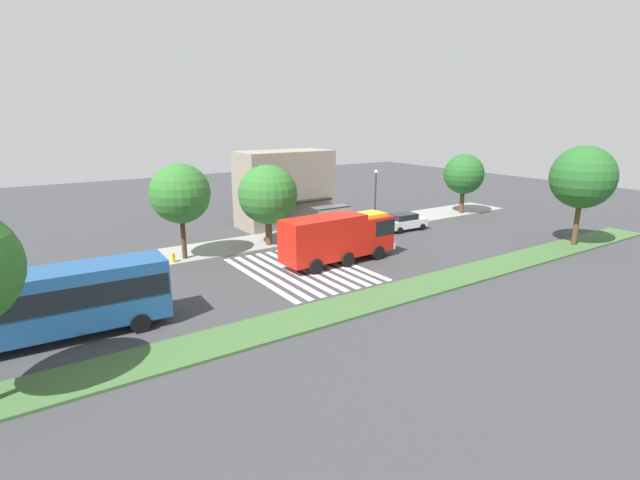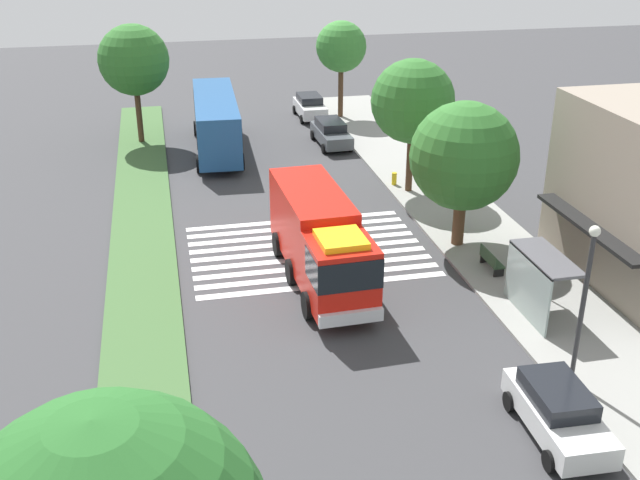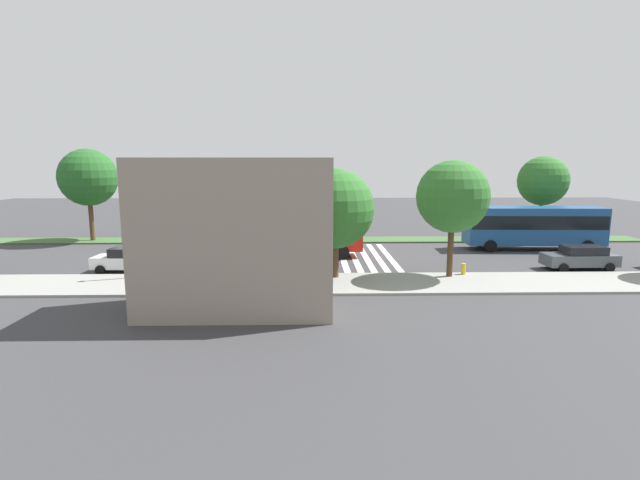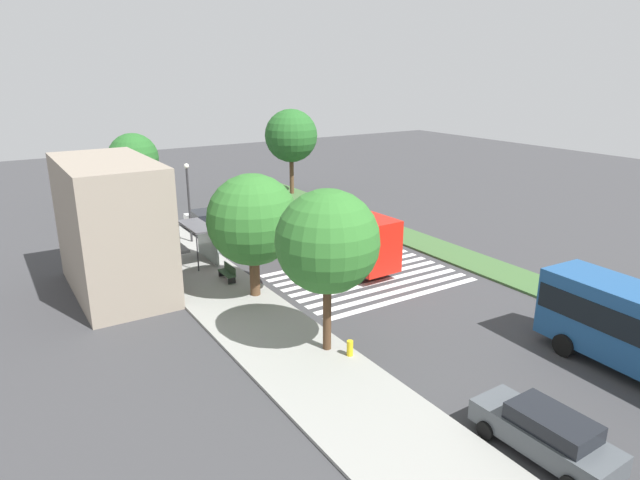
# 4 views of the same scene
# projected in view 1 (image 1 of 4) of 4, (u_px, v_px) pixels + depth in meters

# --- Properties ---
(ground_plane) EXTENTS (120.00, 120.00, 0.00)m
(ground_plane) POSITION_uv_depth(u_px,v_px,m) (322.00, 265.00, 35.04)
(ground_plane) COLOR #38383A
(sidewalk) EXTENTS (60.00, 4.85, 0.14)m
(sidewalk) POSITION_uv_depth(u_px,v_px,m) (269.00, 240.00, 41.78)
(sidewalk) COLOR gray
(sidewalk) RESTS_ON ground_plane
(median_strip) EXTENTS (60.00, 3.00, 0.14)m
(median_strip) POSITION_uv_depth(u_px,v_px,m) (391.00, 295.00, 29.00)
(median_strip) COLOR #3D6033
(median_strip) RESTS_ON ground_plane
(crosswalk) EXTENTS (7.65, 10.78, 0.01)m
(crosswalk) POSITION_uv_depth(u_px,v_px,m) (303.00, 269.00, 34.11)
(crosswalk) COLOR silver
(crosswalk) RESTS_ON ground_plane
(fire_truck) EXTENTS (9.44, 3.04, 3.65)m
(fire_truck) POSITION_uv_depth(u_px,v_px,m) (341.00, 236.00, 35.33)
(fire_truck) COLOR red
(fire_truck) RESTS_ON ground_plane
(parked_car_mid) EXTENTS (4.80, 2.09, 1.64)m
(parked_car_mid) POSITION_uv_depth(u_px,v_px,m) (43.00, 281.00, 29.19)
(parked_car_mid) COLOR #474C51
(parked_car_mid) RESTS_ON ground_plane
(parked_car_east) EXTENTS (4.40, 2.14, 1.65)m
(parked_car_east) POSITION_uv_depth(u_px,v_px,m) (405.00, 222.00, 45.61)
(parked_car_east) COLOR silver
(parked_car_east) RESTS_ON ground_plane
(transit_bus) EXTENTS (11.25, 3.24, 3.56)m
(transit_bus) POSITION_uv_depth(u_px,v_px,m) (47.00, 300.00, 22.73)
(transit_bus) COLOR navy
(transit_bus) RESTS_ON ground_plane
(bus_stop_shelter) EXTENTS (3.50, 1.40, 2.46)m
(bus_stop_shelter) POSITION_uv_depth(u_px,v_px,m) (333.00, 214.00, 43.80)
(bus_stop_shelter) COLOR #4C4C51
(bus_stop_shelter) RESTS_ON sidewalk
(bench_near_shelter) EXTENTS (1.60, 0.50, 0.90)m
(bench_near_shelter) POSITION_uv_depth(u_px,v_px,m) (296.00, 234.00, 41.98)
(bench_near_shelter) COLOR #2D472D
(bench_near_shelter) RESTS_ON sidewalk
(street_lamp) EXTENTS (0.36, 0.36, 5.67)m
(street_lamp) POSITION_uv_depth(u_px,v_px,m) (375.00, 194.00, 45.15)
(street_lamp) COLOR #2D2D30
(street_lamp) RESTS_ON sidewalk
(storefront_building) EXTENTS (9.21, 5.40, 7.45)m
(storefront_building) POSITION_uv_depth(u_px,v_px,m) (285.00, 189.00, 46.99)
(storefront_building) COLOR gray
(storefront_building) RESTS_ON ground_plane
(sidewalk_tree_west) EXTENTS (4.47, 4.47, 7.25)m
(sidewalk_tree_west) POSITION_uv_depth(u_px,v_px,m) (180.00, 194.00, 35.03)
(sidewalk_tree_west) COLOR #47301E
(sidewalk_tree_west) RESTS_ON sidewalk
(sidewalk_tree_center) EXTENTS (4.92, 4.92, 6.75)m
(sidewalk_tree_center) POSITION_uv_depth(u_px,v_px,m) (268.00, 195.00, 39.14)
(sidewalk_tree_center) COLOR #513823
(sidewalk_tree_center) RESTS_ON sidewalk
(sidewalk_tree_east) EXTENTS (4.39, 4.39, 6.56)m
(sidewalk_tree_east) POSITION_uv_depth(u_px,v_px,m) (464.00, 174.00, 52.28)
(sidewalk_tree_east) COLOR #513823
(sidewalk_tree_east) RESTS_ON sidewalk
(median_tree_west) EXTENTS (5.12, 5.12, 8.29)m
(median_tree_west) POSITION_uv_depth(u_px,v_px,m) (583.00, 177.00, 38.72)
(median_tree_west) COLOR #513823
(median_tree_west) RESTS_ON median_strip
(fire_hydrant) EXTENTS (0.28, 0.28, 0.70)m
(fire_hydrant) POSITION_uv_depth(u_px,v_px,m) (173.00, 258.00, 35.24)
(fire_hydrant) COLOR gold
(fire_hydrant) RESTS_ON sidewalk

